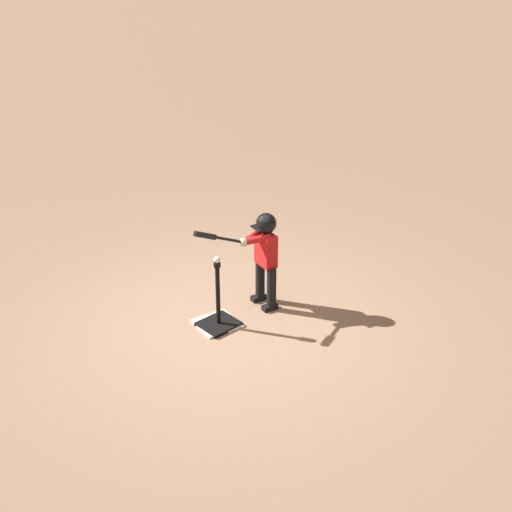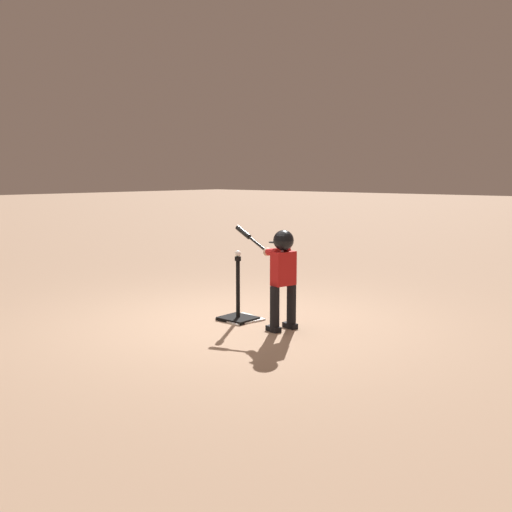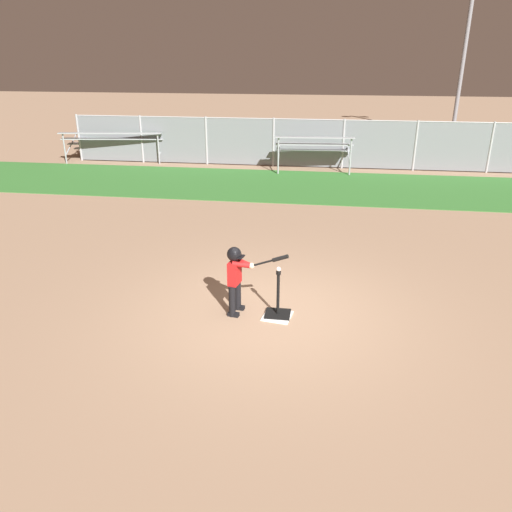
% 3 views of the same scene
% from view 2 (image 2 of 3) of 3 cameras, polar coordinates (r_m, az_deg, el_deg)
% --- Properties ---
extents(ground_plane, '(90.00, 90.00, 0.00)m').
position_cam_2_polar(ground_plane, '(7.24, -1.56, -6.31)').
color(ground_plane, '#93755B').
extents(home_plate, '(0.50, 0.50, 0.02)m').
position_cam_2_polar(home_plate, '(7.35, -1.50, -6.01)').
color(home_plate, white).
rests_on(home_plate, ground_plane).
extents(batting_tee, '(0.41, 0.36, 0.78)m').
position_cam_2_polar(batting_tee, '(7.30, -1.72, -5.20)').
color(batting_tee, black).
rests_on(batting_tee, ground_plane).
extents(batter_child, '(0.99, 0.39, 1.15)m').
position_cam_2_polar(batter_child, '(6.76, 2.43, -1.02)').
color(batter_child, black).
rests_on(batter_child, ground_plane).
extents(baseball, '(0.07, 0.07, 0.07)m').
position_cam_2_polar(baseball, '(7.17, -1.74, 0.24)').
color(baseball, white).
rests_on(baseball, batting_tee).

